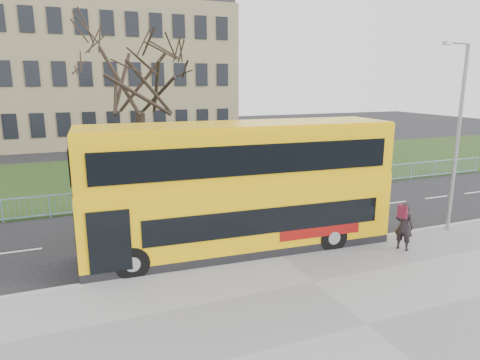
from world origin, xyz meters
The scene contains 10 objects.
ground centered at (0.00, 0.00, 0.00)m, with size 120.00×120.00×0.00m, color black.
pavement centered at (0.00, -6.75, 0.06)m, with size 80.00×10.50×0.12m, color slate.
kerb centered at (0.00, -1.55, 0.07)m, with size 80.00×0.20×0.14m, color gray.
grass_verge centered at (0.00, 14.30, 0.04)m, with size 80.00×15.40×0.08m, color #1E3312.
guard_railing centered at (0.00, 6.60, 0.55)m, with size 40.00×0.12×1.10m, color #7AB0DA, non-canonical shape.
bare_tree centered at (-3.00, 10.00, 5.46)m, with size 7.53×7.53×10.76m, color black, non-canonical shape.
civic_building centered at (-5.00, 35.00, 7.00)m, with size 30.00×15.00×14.00m, color #867555.
yellow_bus centered at (-1.12, -0.51, 2.58)m, with size 11.61×3.35×4.81m.
pedestrian centered at (4.55, -3.01, 1.03)m, with size 0.67×0.44×1.83m, color black.
street_lamp centered at (7.84, -2.02, 4.35)m, with size 1.63×0.43×7.72m.
Camera 1 is at (-6.84, -14.86, 6.35)m, focal length 32.00 mm.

